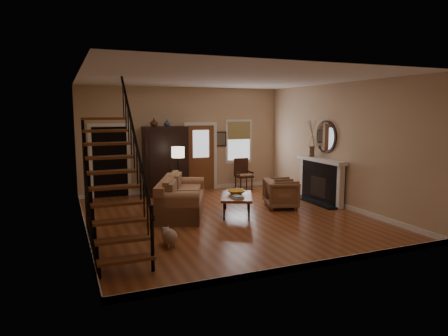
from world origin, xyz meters
name	(u,v)px	position (x,y,z in m)	size (l,w,h in m)	color
room	(188,150)	(-0.41, 1.76, 1.51)	(7.00, 7.33, 3.30)	brown
staircase	(113,164)	(-2.78, -1.30, 1.60)	(0.94, 2.80, 3.20)	brown
fireplace	(322,176)	(3.13, 0.50, 0.74)	(0.33, 1.95, 2.30)	black
armoire	(166,161)	(-0.70, 3.15, 1.05)	(1.30, 0.60, 2.10)	black
vase_a	(154,122)	(-1.05, 3.05, 2.22)	(0.24, 0.24, 0.25)	#4C2619
vase_b	(167,123)	(-0.65, 3.05, 2.21)	(0.20, 0.20, 0.21)	#334C60
sofa	(182,197)	(-0.92, 0.70, 0.44)	(1.01, 2.34, 0.87)	#9B6746
coffee_table	(237,205)	(0.34, 0.15, 0.24)	(0.74, 1.26, 0.48)	brown
bowl	(236,192)	(0.39, 0.30, 0.54)	(0.43, 0.43, 0.11)	orange
books	(237,197)	(0.22, -0.15, 0.51)	(0.23, 0.32, 0.06)	beige
armchair_left	(282,194)	(1.72, 0.29, 0.37)	(0.79, 0.82, 0.74)	brown
armchair_right	(281,192)	(1.87, 0.61, 0.37)	(0.79, 0.81, 0.74)	brown
floor_lamp	(178,175)	(-0.62, 2.03, 0.78)	(0.36, 0.36, 1.57)	black
side_chair	(244,174)	(1.85, 2.95, 0.51)	(0.54, 0.54, 1.02)	#391D12
dog	(170,237)	(-1.81, -1.53, 0.17)	(0.28, 0.48, 0.35)	tan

